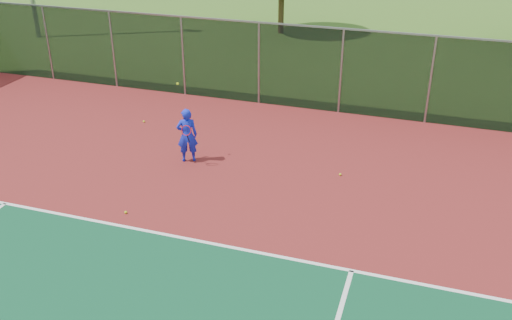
% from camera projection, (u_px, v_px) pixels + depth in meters
% --- Properties ---
extents(court_apron, '(30.00, 20.00, 0.02)m').
position_uv_depth(court_apron, '(249.00, 281.00, 11.96)').
color(court_apron, maroon).
rests_on(court_apron, ground).
extents(fence_back, '(30.00, 0.06, 3.03)m').
position_uv_depth(fence_back, '(341.00, 71.00, 19.75)').
color(fence_back, black).
rests_on(fence_back, court_apron).
extents(tennis_player, '(0.71, 0.72, 2.38)m').
position_uv_depth(tennis_player, '(187.00, 135.00, 16.61)').
color(tennis_player, '#1625CE').
rests_on(tennis_player, court_apron).
extents(practice_ball_0, '(0.07, 0.07, 0.07)m').
position_uv_depth(practice_ball_0, '(126.00, 212.00, 14.31)').
color(practice_ball_0, '#C4D618').
rests_on(practice_ball_0, court_apron).
extents(practice_ball_2, '(0.07, 0.07, 0.07)m').
position_uv_depth(practice_ball_2, '(144.00, 121.00, 19.58)').
color(practice_ball_2, '#C4D618').
rests_on(practice_ball_2, court_apron).
extents(practice_ball_4, '(0.07, 0.07, 0.07)m').
position_uv_depth(practice_ball_4, '(340.00, 174.00, 16.12)').
color(practice_ball_4, '#C4D618').
rests_on(practice_ball_4, court_apron).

